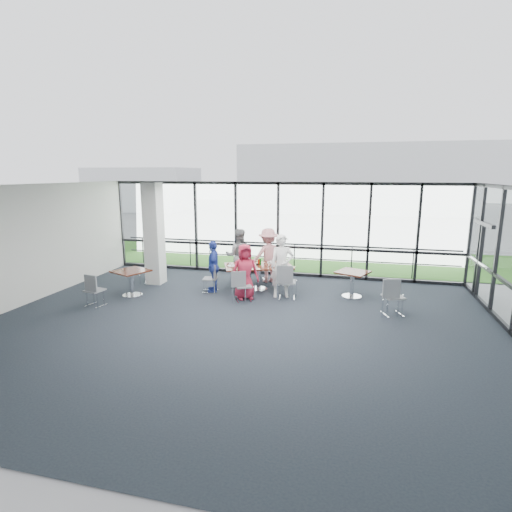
% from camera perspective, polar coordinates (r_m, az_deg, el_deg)
% --- Properties ---
extents(floor, '(12.00, 10.00, 0.02)m').
position_cam_1_polar(floor, '(9.37, -2.77, -10.11)').
color(floor, '#1D222D').
rests_on(floor, ground).
extents(ceiling, '(12.00, 10.00, 0.04)m').
position_cam_1_polar(ceiling, '(8.70, -2.98, 9.91)').
color(ceiling, white).
rests_on(ceiling, ground).
extents(wall_left, '(0.10, 10.00, 3.20)m').
position_cam_1_polar(wall_left, '(12.05, -31.35, 1.06)').
color(wall_left, silver).
rests_on(wall_left, ground).
extents(wall_front, '(12.00, 0.10, 3.20)m').
position_cam_1_polar(wall_front, '(4.57, -21.69, -13.36)').
color(wall_front, silver).
rests_on(wall_front, ground).
extents(curtain_wall_back, '(12.00, 0.10, 3.20)m').
position_cam_1_polar(curtain_wall_back, '(13.69, 3.16, 3.85)').
color(curtain_wall_back, white).
rests_on(curtain_wall_back, ground).
extents(exit_door, '(0.12, 1.60, 2.10)m').
position_cam_1_polar(exit_door, '(12.80, 29.37, -0.71)').
color(exit_door, black).
rests_on(exit_door, ground).
extents(structural_column, '(0.50, 0.50, 3.20)m').
position_cam_1_polar(structural_column, '(13.01, -14.37, 3.08)').
color(structural_column, silver).
rests_on(structural_column, ground).
extents(apron, '(80.00, 70.00, 0.02)m').
position_cam_1_polar(apron, '(18.82, 5.95, 0.97)').
color(apron, slate).
rests_on(apron, ground).
extents(grass_strip, '(80.00, 5.00, 0.01)m').
position_cam_1_polar(grass_strip, '(16.88, 5.00, -0.16)').
color(grass_strip, '#26611B').
rests_on(grass_strip, ground).
extents(hangar_main, '(24.00, 10.00, 6.00)m').
position_cam_1_polar(hangar_main, '(40.36, 16.26, 10.60)').
color(hangar_main, silver).
rests_on(hangar_main, ground).
extents(hangar_aux, '(10.00, 6.00, 4.00)m').
position_cam_1_polar(hangar_aux, '(41.74, -15.79, 9.27)').
color(hangar_aux, silver).
rests_on(hangar_aux, ground).
extents(guard_rail, '(12.00, 0.06, 0.06)m').
position_cam_1_polar(guard_rail, '(14.46, 3.55, -0.16)').
color(guard_rail, '#2D2D33').
rests_on(guard_rail, ground).
extents(main_table, '(2.27, 1.77, 0.75)m').
position_cam_1_polar(main_table, '(12.06, 0.34, -1.90)').
color(main_table, black).
rests_on(main_table, ground).
extents(side_table_left, '(1.15, 1.15, 0.75)m').
position_cam_1_polar(side_table_left, '(11.99, -17.42, -2.51)').
color(side_table_left, black).
rests_on(side_table_left, ground).
extents(side_table_right, '(1.07, 1.07, 0.75)m').
position_cam_1_polar(side_table_right, '(11.66, 13.64, -2.76)').
color(side_table_right, black).
rests_on(side_table_right, ground).
extents(diner_near_left, '(0.91, 0.81, 1.56)m').
position_cam_1_polar(diner_near_left, '(11.16, -1.60, -2.25)').
color(diner_near_left, '#AE203A').
rests_on(diner_near_left, ground).
extents(diner_near_right, '(0.77, 0.65, 1.81)m').
position_cam_1_polar(diner_near_right, '(11.30, 3.72, -1.44)').
color(diner_near_right, white).
rests_on(diner_near_right, ground).
extents(diner_far_left, '(0.95, 0.71, 1.75)m').
position_cam_1_polar(diner_far_left, '(12.84, -2.50, 0.04)').
color(diner_far_left, gray).
rests_on(diner_far_left, ground).
extents(diner_far_right, '(1.27, 1.12, 1.76)m').
position_cam_1_polar(diner_far_right, '(12.88, 1.75, 0.10)').
color(diner_far_right, '#CF8488').
rests_on(diner_far_right, ground).
extents(diner_end, '(0.74, 1.00, 1.53)m').
position_cam_1_polar(diner_end, '(11.93, -6.10, -1.47)').
color(diner_end, '#2A3EA2').
rests_on(diner_end, ground).
extents(chair_main_nl, '(0.57, 0.57, 0.86)m').
position_cam_1_polar(chair_main_nl, '(11.01, -1.81, -4.33)').
color(chair_main_nl, slate).
rests_on(chair_main_nl, ground).
extents(chair_main_nr, '(0.53, 0.53, 0.97)m').
position_cam_1_polar(chair_main_nr, '(11.26, 4.47, -3.70)').
color(chair_main_nr, slate).
rests_on(chair_main_nr, ground).
extents(chair_main_fl, '(0.57, 0.57, 0.86)m').
position_cam_1_polar(chair_main_fl, '(12.98, -2.12, -1.83)').
color(chair_main_fl, slate).
rests_on(chair_main_fl, ground).
extents(chair_main_fr, '(0.58, 0.58, 0.90)m').
position_cam_1_polar(chair_main_fr, '(13.18, 1.99, -1.53)').
color(chair_main_fr, slate).
rests_on(chair_main_fr, ground).
extents(chair_main_end, '(0.46, 0.46, 0.81)m').
position_cam_1_polar(chair_main_end, '(11.95, -6.58, -3.23)').
color(chair_main_end, slate).
rests_on(chair_main_end, ground).
extents(chair_spare_la, '(0.50, 0.50, 0.87)m').
position_cam_1_polar(chair_spare_la, '(11.43, -22.05, -4.56)').
color(chair_spare_la, slate).
rests_on(chair_spare_la, ground).
extents(chair_spare_lb, '(0.62, 0.62, 0.97)m').
position_cam_1_polar(chair_spare_lb, '(13.33, -14.71, -1.63)').
color(chair_spare_lb, slate).
rests_on(chair_spare_lb, ground).
extents(chair_spare_r, '(0.60, 0.60, 0.95)m').
position_cam_1_polar(chair_spare_r, '(10.50, 19.02, -5.52)').
color(chair_spare_r, slate).
rests_on(chair_spare_r, ground).
extents(plate_nl, '(0.28, 0.28, 0.01)m').
position_cam_1_polar(plate_nl, '(11.66, -1.81, -1.75)').
color(plate_nl, white).
rests_on(plate_nl, main_table).
extents(plate_nr, '(0.28, 0.28, 0.01)m').
position_cam_1_polar(plate_nr, '(11.80, 3.40, -1.60)').
color(plate_nr, white).
rests_on(plate_nr, main_table).
extents(plate_fl, '(0.25, 0.25, 0.01)m').
position_cam_1_polar(plate_fl, '(12.28, -2.28, -1.06)').
color(plate_fl, white).
rests_on(plate_fl, main_table).
extents(plate_fr, '(0.26, 0.26, 0.01)m').
position_cam_1_polar(plate_fr, '(12.43, 2.17, -0.90)').
color(plate_fr, white).
rests_on(plate_fr, main_table).
extents(plate_end, '(0.25, 0.25, 0.01)m').
position_cam_1_polar(plate_end, '(11.98, -3.51, -1.40)').
color(plate_end, white).
rests_on(plate_end, main_table).
extents(tumbler_a, '(0.07, 0.07, 0.14)m').
position_cam_1_polar(tumbler_a, '(11.74, -0.87, -1.33)').
color(tumbler_a, white).
rests_on(tumbler_a, main_table).
extents(tumbler_b, '(0.06, 0.06, 0.13)m').
position_cam_1_polar(tumbler_b, '(11.90, 1.89, -1.20)').
color(tumbler_b, white).
rests_on(tumbler_b, main_table).
extents(tumbler_c, '(0.07, 0.07, 0.14)m').
position_cam_1_polar(tumbler_c, '(12.24, 0.38, -0.80)').
color(tumbler_c, white).
rests_on(tumbler_c, main_table).
extents(tumbler_d, '(0.07, 0.07, 0.14)m').
position_cam_1_polar(tumbler_d, '(11.81, -2.84, -1.29)').
color(tumbler_d, white).
rests_on(tumbler_d, main_table).
extents(menu_a, '(0.36, 0.31, 0.00)m').
position_cam_1_polar(menu_a, '(11.57, -0.19, -1.88)').
color(menu_a, white).
rests_on(menu_a, main_table).
extents(menu_b, '(0.33, 0.24, 0.00)m').
position_cam_1_polar(menu_b, '(11.88, 4.86, -1.56)').
color(menu_b, white).
rests_on(menu_b, main_table).
extents(menu_c, '(0.34, 0.33, 0.00)m').
position_cam_1_polar(menu_c, '(12.42, 0.62, -0.93)').
color(menu_c, white).
rests_on(menu_c, main_table).
extents(condiment_caddy, '(0.10, 0.07, 0.04)m').
position_cam_1_polar(condiment_caddy, '(12.10, 0.27, -1.19)').
color(condiment_caddy, black).
rests_on(condiment_caddy, main_table).
extents(ketchup_bottle, '(0.06, 0.06, 0.18)m').
position_cam_1_polar(ketchup_bottle, '(12.07, 0.41, -0.87)').
color(ketchup_bottle, '#AD1804').
rests_on(ketchup_bottle, main_table).
extents(green_bottle, '(0.05, 0.05, 0.20)m').
position_cam_1_polar(green_bottle, '(12.06, 0.62, -0.84)').
color(green_bottle, '#166717').
rests_on(green_bottle, main_table).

